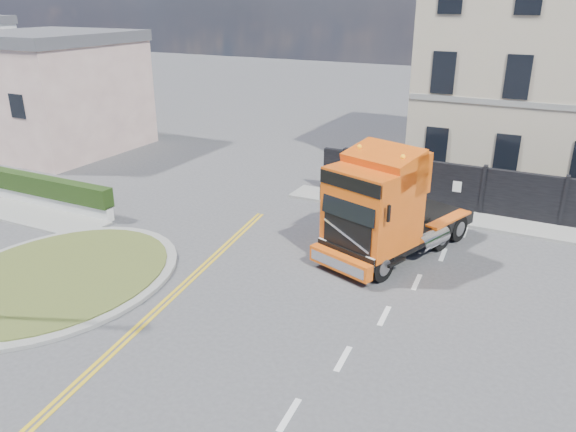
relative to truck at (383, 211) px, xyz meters
The scene contains 9 objects.
ground 3.99m from the truck, 117.05° to the right, with size 120.00×120.00×0.00m, color #424244.
traffic_island 10.77m from the truck, 144.27° to the right, with size 6.80×6.80×0.17m.
hedge_wall 14.77m from the truck, behind, with size 8.00×0.55×1.35m.
pavement_side 15.00m from the truck, 169.11° to the right, with size 8.50×1.80×0.10m, color gray.
seaside_bldg_pink 22.44m from the truck, 165.04° to the left, with size 8.00×8.00×6.00m, color beige.
hoarding_fence 7.62m from the truck, 49.68° to the left, with size 18.80×0.25×2.00m.
georgian_building 14.56m from the truck, 71.84° to the left, with size 12.30×10.30×12.80m.
pavement_far 6.75m from the truck, 48.26° to the left, with size 20.00×1.60×0.12m, color gray.
truck is the anchor object (origin of this frame).
Camera 1 is at (6.74, -13.83, 8.40)m, focal length 35.00 mm.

